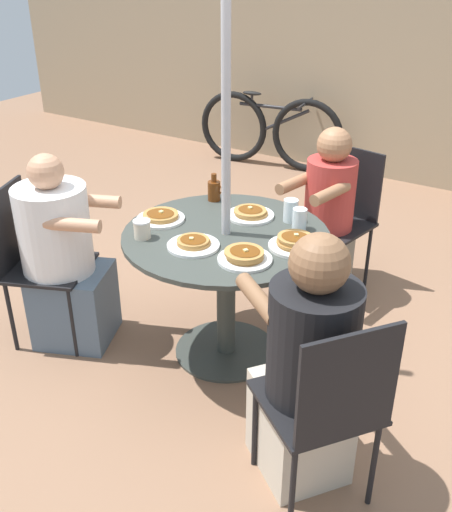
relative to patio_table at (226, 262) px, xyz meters
The scene contains 20 objects.
ground_plane 0.58m from the patio_table, ahead, with size 12.00×12.00×0.00m, color #8C664C.
back_fence 3.27m from the patio_table, 90.00° to the left, with size 10.00×0.06×1.91m, color tan.
patio_table is the anchor object (origin of this frame).
umbrella_pole 0.50m from the patio_table, ahead, with size 0.05×0.05×2.17m, color #ADADB2.
patio_chair_north 1.09m from the patio_table, 36.69° to the right, with size 0.60×0.60×0.92m.
diner_north 0.92m from the patio_table, 36.69° to the right, with size 0.61×0.58×1.16m.
patio_chair_east 1.09m from the patio_table, 79.14° to the left, with size 0.50×0.50×0.92m.
diner_east 0.92m from the patio_table, 79.14° to the left, with size 0.39×0.53×1.11m.
patio_chair_south 1.09m from the patio_table, 157.08° to the right, with size 0.56×0.56×0.92m.
diner_south 0.92m from the patio_table, 157.08° to the right, with size 0.59×0.54×1.12m.
pancake_plate_a 0.37m from the patio_table, 41.23° to the right, with size 0.26×0.26×0.06m.
pancake_plate_b 0.43m from the patio_table, behind, with size 0.26×0.26×0.05m.
pancake_plate_c 0.31m from the patio_table, 89.17° to the left, with size 0.26×0.26×0.05m.
pancake_plate_d 0.29m from the patio_table, 103.61° to the right, with size 0.26×0.26×0.05m.
pancake_plate_e 0.42m from the patio_table, ahead, with size 0.26×0.26×0.07m.
syrup_bottle 0.50m from the patio_table, 131.13° to the left, with size 0.10×0.07×0.16m.
coffee_cup 0.48m from the patio_table, 140.57° to the right, with size 0.09×0.09×0.09m.
drinking_glass_a 0.44m from the patio_table, 55.96° to the left, with size 0.08×0.08×0.12m, color silver.
drinking_glass_b 0.45m from the patio_table, 39.90° to the left, with size 0.08×0.08×0.11m, color silver.
bicycle 3.22m from the patio_table, 114.48° to the left, with size 1.52×0.44×0.75m.
Camera 1 is at (1.49, -2.34, 2.08)m, focal length 42.00 mm.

